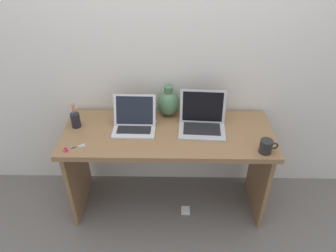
# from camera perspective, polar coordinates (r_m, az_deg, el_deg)

# --- Properties ---
(ground_plane) EXTENTS (6.00, 6.00, 0.00)m
(ground_plane) POSITION_cam_1_polar(r_m,az_deg,el_deg) (2.82, 0.00, -13.36)
(ground_plane) COLOR slate
(back_wall) EXTENTS (4.40, 0.04, 2.40)m
(back_wall) POSITION_cam_1_polar(r_m,az_deg,el_deg) (2.39, 0.13, 12.58)
(back_wall) COLOR silver
(back_wall) RESTS_ON ground
(desk) EXTENTS (1.51, 0.58, 0.75)m
(desk) POSITION_cam_1_polar(r_m,az_deg,el_deg) (2.42, 0.00, -4.07)
(desk) COLOR olive
(desk) RESTS_ON ground
(laptop_left) EXTENTS (0.31, 0.24, 0.23)m
(laptop_left) POSITION_cam_1_polar(r_m,az_deg,el_deg) (2.34, -5.93, 1.04)
(laptop_left) COLOR silver
(laptop_left) RESTS_ON desk
(laptop_right) EXTENTS (0.34, 0.28, 0.26)m
(laptop_right) POSITION_cam_1_polar(r_m,az_deg,el_deg) (2.34, 6.06, 1.29)
(laptop_right) COLOR #B2B2B7
(laptop_right) RESTS_ON desk
(green_vase) EXTENTS (0.17, 0.17, 0.24)m
(green_vase) POSITION_cam_1_polar(r_m,az_deg,el_deg) (2.46, 0.09, 4.13)
(green_vase) COLOR #47704C
(green_vase) RESTS_ON desk
(coffee_mug) EXTENTS (0.12, 0.08, 0.09)m
(coffee_mug) POSITION_cam_1_polar(r_m,az_deg,el_deg) (2.21, 16.95, -3.46)
(coffee_mug) COLOR black
(coffee_mug) RESTS_ON desk
(pen_cup) EXTENTS (0.07, 0.07, 0.19)m
(pen_cup) POSITION_cam_1_polar(r_m,az_deg,el_deg) (2.44, -16.00, 1.06)
(pen_cup) COLOR black
(pen_cup) RESTS_ON desk
(scissors) EXTENTS (0.14, 0.10, 0.01)m
(scissors) POSITION_cam_1_polar(r_m,az_deg,el_deg) (2.26, -16.89, -3.86)
(scissors) COLOR #B7B7BC
(scissors) RESTS_ON desk
(power_brick) EXTENTS (0.07, 0.07, 0.03)m
(power_brick) POSITION_cam_1_polar(r_m,az_deg,el_deg) (2.75, 3.11, -14.65)
(power_brick) COLOR white
(power_brick) RESTS_ON ground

